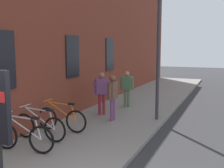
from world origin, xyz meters
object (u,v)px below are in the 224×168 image
street_lamp (159,35)px  pedestrian_near_bus (127,85)px  bicycle_beside_lamp (23,137)px  bicycle_far_end (62,119)px  bicycle_leaning_wall (40,127)px  pedestrian_by_facade (113,93)px  pedestrian_crossing_street (102,89)px

street_lamp → pedestrian_near_bus: bearing=48.5°
bicycle_beside_lamp → pedestrian_near_bus: size_ratio=1.11×
bicycle_far_end → bicycle_leaning_wall: bearing=173.7°
street_lamp → bicycle_beside_lamp: bearing=152.2°
bicycle_leaning_wall → pedestrian_near_bus: bearing=-8.4°
bicycle_leaning_wall → pedestrian_by_facade: bearing=-21.1°
bicycle_leaning_wall → bicycle_far_end: bearing=-6.3°
bicycle_leaning_wall → bicycle_far_end: size_ratio=1.00×
bicycle_far_end → pedestrian_crossing_street: bearing=-5.8°
bicycle_far_end → pedestrian_by_facade: bearing=-28.0°
bicycle_leaning_wall → street_lamp: street_lamp is taller
pedestrian_near_bus → pedestrian_by_facade: 2.35m
bicycle_beside_lamp → pedestrian_crossing_street: (4.22, -0.17, 0.63)m
bicycle_far_end → street_lamp: 4.42m
bicycle_leaning_wall → street_lamp: size_ratio=0.34×
bicycle_beside_lamp → pedestrian_near_bus: bearing=-5.5°
bicycle_leaning_wall → pedestrian_crossing_street: (3.36, -0.35, 0.63)m
bicycle_far_end → pedestrian_crossing_street: size_ratio=1.06×
bicycle_beside_lamp → pedestrian_near_bus: pedestrian_near_bus is taller
bicycle_far_end → pedestrian_by_facade: (1.81, -0.96, 0.62)m
pedestrian_near_bus → pedestrian_crossing_street: pedestrian_crossing_street is taller
pedestrian_crossing_street → bicycle_far_end: bearing=174.2°
pedestrian_crossing_street → street_lamp: (0.18, -2.16, 2.03)m
pedestrian_crossing_street → bicycle_leaning_wall: bearing=174.0°
pedestrian_crossing_street → street_lamp: bearing=-85.4°
bicycle_far_end → pedestrian_crossing_street: (2.41, -0.25, 0.63)m
pedestrian_by_facade → street_lamp: street_lamp is taller
bicycle_far_end → pedestrian_near_bus: size_ratio=1.12×
bicycle_far_end → pedestrian_near_bus: (4.14, -0.65, 0.58)m
pedestrian_near_bus → pedestrian_by_facade: pedestrian_by_facade is taller
pedestrian_near_bus → bicycle_beside_lamp: bearing=174.5°
pedestrian_near_bus → pedestrian_by_facade: size_ratio=0.96×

